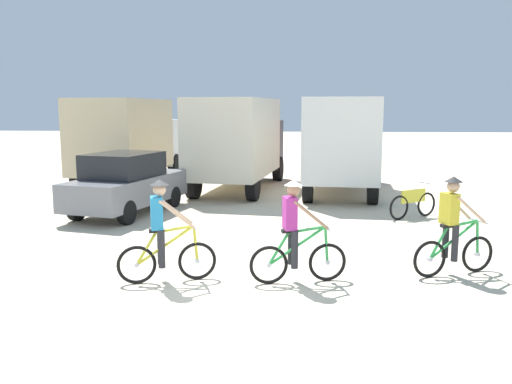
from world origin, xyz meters
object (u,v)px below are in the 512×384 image
object	(u,v)px
box_truck_white_box	(341,140)
bicycle_spare	(413,204)
box_truck_cream_rv	(239,139)
sedan_parked	(126,183)
box_truck_tan_camper	(129,137)
cyclist_cowboy_hat	(295,235)
cyclist_near_camera	(453,230)
cyclist_orange_shirt	(163,235)

from	to	relation	value
box_truck_white_box	bicycle_spare	bearing A→B (deg)	-69.61
box_truck_cream_rv	box_truck_white_box	distance (m)	3.73
box_truck_white_box	sedan_parked	xyz separation A→B (m)	(-6.43, -4.43, -0.99)
box_truck_tan_camper	cyclist_cowboy_hat	xyz separation A→B (m)	(6.57, -11.61, -1.03)
box_truck_cream_rv	cyclist_cowboy_hat	size ratio (longest dim) A/B	3.84
sedan_parked	cyclist_near_camera	xyz separation A→B (m)	(7.69, -5.18, -0.04)
box_truck_white_box	bicycle_spare	distance (m)	4.98
box_truck_cream_rv	bicycle_spare	size ratio (longest dim) A/B	4.79
box_truck_tan_camper	box_truck_white_box	bearing A→B (deg)	-9.37
box_truck_cream_rv	cyclist_orange_shirt	distance (m)	10.85
sedan_parked	cyclist_near_camera	size ratio (longest dim) A/B	2.47
sedan_parked	cyclist_near_camera	distance (m)	9.27
box_truck_white_box	cyclist_orange_shirt	world-z (taller)	box_truck_white_box
cyclist_cowboy_hat	cyclist_near_camera	xyz separation A→B (m)	(2.84, 0.65, 0.00)
bicycle_spare	sedan_parked	bearing A→B (deg)	179.86
cyclist_near_camera	bicycle_spare	distance (m)	5.20
cyclist_near_camera	bicycle_spare	xyz separation A→B (m)	(0.39, 5.16, -0.45)
cyclist_orange_shirt	cyclist_cowboy_hat	bearing A→B (deg)	3.44
box_truck_tan_camper	box_truck_white_box	distance (m)	8.26
box_truck_tan_camper	cyclist_cowboy_hat	distance (m)	13.38
cyclist_cowboy_hat	bicycle_spare	size ratio (longest dim) A/B	1.25
cyclist_orange_shirt	bicycle_spare	bearing A→B (deg)	47.17
box_truck_cream_rv	box_truck_white_box	world-z (taller)	same
box_truck_white_box	cyclist_cowboy_hat	world-z (taller)	box_truck_white_box
box_truck_tan_camper	box_truck_cream_rv	world-z (taller)	same
box_truck_white_box	sedan_parked	world-z (taller)	box_truck_white_box
box_truck_tan_camper	box_truck_white_box	xyz separation A→B (m)	(8.15, -1.34, 0.00)
bicycle_spare	box_truck_tan_camper	bearing A→B (deg)	149.40
box_truck_white_box	cyclist_orange_shirt	size ratio (longest dim) A/B	3.80
box_truck_cream_rv	sedan_parked	bearing A→B (deg)	-119.42
box_truck_cream_rv	box_truck_white_box	size ratio (longest dim) A/B	1.01
box_truck_tan_camper	cyclist_orange_shirt	xyz separation A→B (m)	(4.29, -11.75, -1.03)
cyclist_cowboy_hat	bicycle_spare	bearing A→B (deg)	60.95
cyclist_near_camera	bicycle_spare	size ratio (longest dim) A/B	1.25
cyclist_orange_shirt	bicycle_spare	distance (m)	8.13
cyclist_orange_shirt	bicycle_spare	world-z (taller)	cyclist_orange_shirt
box_truck_tan_camper	sedan_parked	distance (m)	6.11
box_truck_cream_rv	cyclist_near_camera	xyz separation A→B (m)	(4.97, -10.01, -1.03)
cyclist_cowboy_hat	cyclist_orange_shirt	bearing A→B (deg)	-176.56
box_truck_cream_rv	bicycle_spare	world-z (taller)	box_truck_cream_rv
cyclist_near_camera	bicycle_spare	bearing A→B (deg)	85.66
box_truck_tan_camper	cyclist_orange_shirt	distance (m)	12.55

